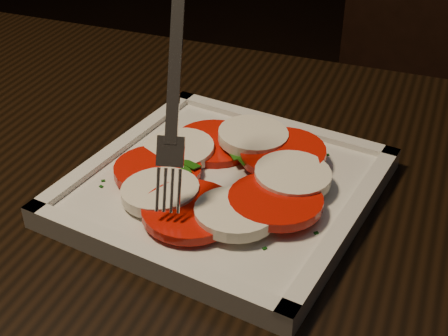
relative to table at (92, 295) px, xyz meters
The scene contains 5 objects.
table is the anchor object (origin of this frame).
chair 0.83m from the table, 79.19° to the left, with size 0.45×0.45×0.93m.
plate 0.17m from the table, 39.91° to the left, with size 0.25×0.25×0.01m, color silver.
caprese_salad 0.18m from the table, 39.91° to the left, with size 0.20×0.20×0.02m.
fork 0.24m from the table, 36.53° to the left, with size 0.04×0.10×0.17m, color white, non-canonical shape.
Camera 1 is at (0.34, -0.54, 1.09)m, focal length 50.00 mm.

